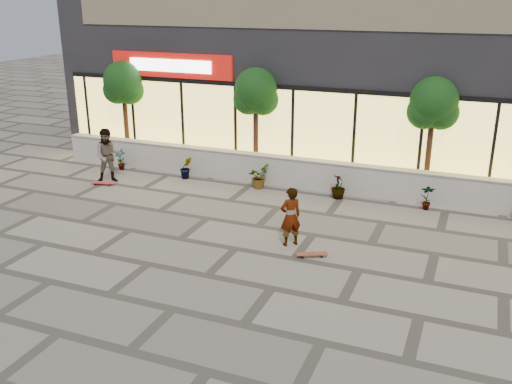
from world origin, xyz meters
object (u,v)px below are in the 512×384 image
at_px(tree_mideast, 433,106).
at_px(skateboard_center, 312,254).
at_px(tree_west, 123,85).
at_px(skater_center, 290,217).
at_px(tree_midwest, 256,94).
at_px(skater_left, 108,156).
at_px(skateboard_left, 103,183).

bearing_deg(tree_mideast, skateboard_center, -110.13).
bearing_deg(tree_west, skater_center, -31.57).
height_order(tree_midwest, skater_left, tree_midwest).
xyz_separation_m(skater_left, skateboard_center, (8.39, -3.18, -0.88)).
distance_m(tree_midwest, skater_left, 5.59).
bearing_deg(skater_left, skateboard_left, -127.33).
bearing_deg(tree_mideast, tree_midwest, 180.00).
xyz_separation_m(skater_center, skateboard_center, (0.75, -0.50, -0.73)).
height_order(tree_mideast, skater_left, tree_mideast).
distance_m(tree_mideast, skateboard_center, 6.82).
height_order(skateboard_center, skateboard_left, skateboard_left).
height_order(tree_midwest, skateboard_center, tree_midwest).
height_order(skater_center, skateboard_center, skater_center).
distance_m(tree_west, skater_center, 10.35).
relative_size(tree_west, skateboard_center, 4.86).
relative_size(skater_left, skateboard_center, 2.38).
bearing_deg(skater_center, skater_left, -62.60).
xyz_separation_m(tree_midwest, skater_center, (3.12, -5.30, -2.18)).
xyz_separation_m(tree_midwest, skater_left, (-4.51, -2.62, -2.02)).
height_order(tree_midwest, skateboard_left, tree_midwest).
xyz_separation_m(tree_midwest, skateboard_center, (3.88, -5.80, -2.91)).
distance_m(tree_mideast, skater_left, 11.02).
bearing_deg(tree_west, skateboard_center, -31.73).
xyz_separation_m(tree_west, skater_left, (0.99, -2.62, -2.02)).
relative_size(tree_mideast, skater_left, 2.04).
bearing_deg(skateboard_center, tree_midwest, 97.32).
distance_m(tree_west, tree_midwest, 5.50).
distance_m(tree_west, skateboard_left, 4.30).
bearing_deg(skateboard_left, skater_center, -28.53).
bearing_deg(skateboard_center, skater_left, 132.79).
xyz_separation_m(skateboard_center, skateboard_left, (-8.41, 2.77, 0.00)).
height_order(tree_west, skateboard_left, tree_west).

